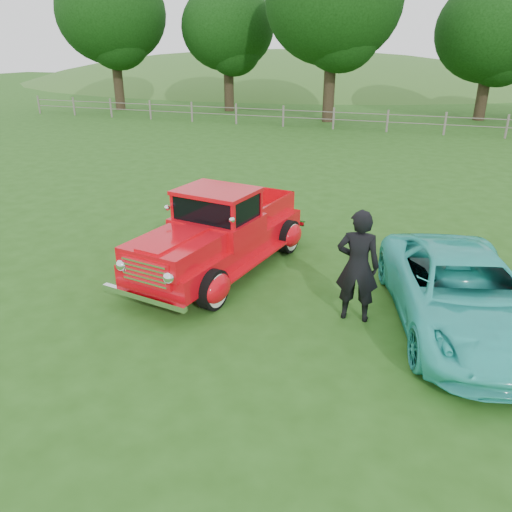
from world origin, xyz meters
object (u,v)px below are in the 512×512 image
(man, at_px, (358,266))
(teal_sedan, at_px, (462,293))
(tree_near_west, at_px, (334,1))
(tree_far_west, at_px, (111,14))
(red_pickup, at_px, (220,234))
(tree_mid_west, at_px, (228,28))
(tree_near_east, at_px, (493,31))

(man, bearing_deg, teal_sedan, -174.06)
(man, bearing_deg, tree_near_west, -80.82)
(tree_near_west, height_order, man, tree_near_west)
(tree_far_west, xyz_separation_m, red_pickup, (18.83, -24.04, -5.69))
(tree_far_west, distance_m, tree_near_west, 16.03)
(tree_mid_west, relative_size, tree_near_east, 1.02)
(tree_near_east, xyz_separation_m, red_pickup, (-6.17, -27.04, -4.45))
(man, bearing_deg, tree_mid_west, -67.42)
(red_pickup, xyz_separation_m, teal_sedan, (4.75, -0.79, -0.15))
(tree_near_east, distance_m, man, 28.64)
(tree_near_west, distance_m, man, 25.52)
(tree_mid_west, distance_m, teal_sedan, 31.42)
(tree_near_west, xyz_separation_m, tree_near_east, (9.00, 4.00, -1.55))
(teal_sedan, bearing_deg, red_pickup, 154.74)
(tree_far_west, xyz_separation_m, tree_near_east, (25.00, 3.00, -1.24))
(tree_near_west, bearing_deg, tree_mid_west, 159.44)
(tree_far_west, distance_m, tree_near_east, 25.21)
(tree_near_east, xyz_separation_m, teal_sedan, (-1.42, -27.83, -4.61))
(tree_far_west, height_order, tree_near_west, tree_near_west)
(red_pickup, bearing_deg, tree_far_west, 137.21)
(teal_sedan, xyz_separation_m, man, (-1.71, -0.31, 0.36))
(red_pickup, height_order, teal_sedan, red_pickup)
(red_pickup, relative_size, man, 2.60)
(tree_mid_west, height_order, teal_sedan, tree_mid_west)
(tree_mid_west, bearing_deg, teal_sedan, -59.86)
(tree_far_west, bearing_deg, red_pickup, -51.93)
(tree_far_west, bearing_deg, tree_mid_west, 14.04)
(tree_far_west, bearing_deg, man, -48.99)
(tree_mid_west, distance_m, tree_near_east, 17.03)
(tree_far_west, distance_m, tree_mid_west, 8.30)
(tree_mid_west, distance_m, man, 30.83)
(tree_mid_west, distance_m, red_pickup, 28.60)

